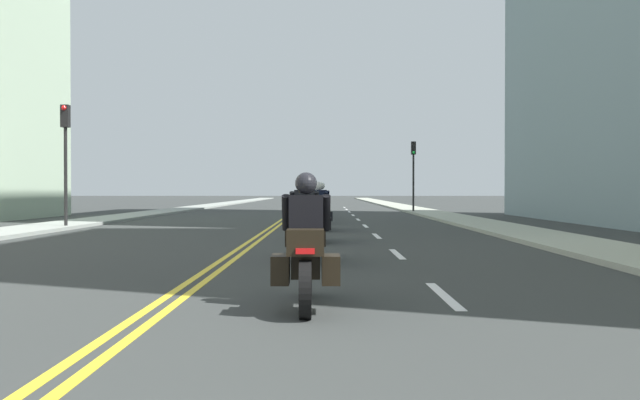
% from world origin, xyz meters
% --- Properties ---
extents(ground_plane, '(264.00, 264.00, 0.00)m').
position_xyz_m(ground_plane, '(0.00, 48.00, 0.00)').
color(ground_plane, '#313533').
extents(sidewalk_left, '(2.26, 144.00, 0.12)m').
position_xyz_m(sidewalk_left, '(-8.10, 48.00, 0.06)').
color(sidewalk_left, gray).
rests_on(sidewalk_left, ground).
extents(sidewalk_right, '(2.26, 144.00, 0.12)m').
position_xyz_m(sidewalk_right, '(8.10, 48.00, 0.06)').
color(sidewalk_right, '#9FA492').
rests_on(sidewalk_right, ground).
extents(centreline_yellow_inner, '(0.12, 132.00, 0.01)m').
position_xyz_m(centreline_yellow_inner, '(-0.12, 48.00, 0.00)').
color(centreline_yellow_inner, yellow).
rests_on(centreline_yellow_inner, ground).
extents(centreline_yellow_outer, '(0.12, 132.00, 0.01)m').
position_xyz_m(centreline_yellow_outer, '(0.12, 48.00, 0.00)').
color(centreline_yellow_outer, yellow).
rests_on(centreline_yellow_outer, ground).
extents(lane_dashes_white, '(0.14, 56.40, 0.01)m').
position_xyz_m(lane_dashes_white, '(3.48, 29.00, 0.00)').
color(lane_dashes_white, silver).
rests_on(lane_dashes_white, ground).
extents(motorcycle_0, '(0.77, 2.25, 1.59)m').
position_xyz_m(motorcycle_0, '(1.71, 7.00, 0.64)').
color(motorcycle_0, black).
rests_on(motorcycle_0, ground).
extents(motorcycle_1, '(0.78, 2.22, 1.66)m').
position_xyz_m(motorcycle_1, '(1.53, 12.43, 0.66)').
color(motorcycle_1, black).
rests_on(motorcycle_1, ground).
extents(motorcycle_2, '(0.77, 2.23, 1.62)m').
position_xyz_m(motorcycle_2, '(1.72, 17.56, 0.65)').
color(motorcycle_2, black).
rests_on(motorcycle_2, ground).
extents(motorcycle_3, '(0.77, 2.26, 1.67)m').
position_xyz_m(motorcycle_3, '(1.79, 22.91, 0.68)').
color(motorcycle_3, black).
rests_on(motorcycle_3, ground).
extents(motorcycle_4, '(0.77, 2.30, 1.62)m').
position_xyz_m(motorcycle_4, '(1.47, 28.13, 0.66)').
color(motorcycle_4, black).
rests_on(motorcycle_4, ground).
extents(motorcycle_5, '(0.76, 2.14, 1.61)m').
position_xyz_m(motorcycle_5, '(1.56, 33.30, 0.66)').
color(motorcycle_5, black).
rests_on(motorcycle_5, ground).
extents(motorcycle_6, '(0.76, 2.20, 1.61)m').
position_xyz_m(motorcycle_6, '(1.50, 39.10, 0.64)').
color(motorcycle_6, black).
rests_on(motorcycle_6, ground).
extents(traffic_light_near, '(0.28, 0.38, 4.44)m').
position_xyz_m(traffic_light_near, '(-7.37, 23.93, 3.09)').
color(traffic_light_near, black).
rests_on(traffic_light_near, ground).
extents(traffic_light_far, '(0.28, 0.38, 4.39)m').
position_xyz_m(traffic_light_far, '(7.37, 42.19, 3.04)').
color(traffic_light_far, black).
rests_on(traffic_light_far, ground).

